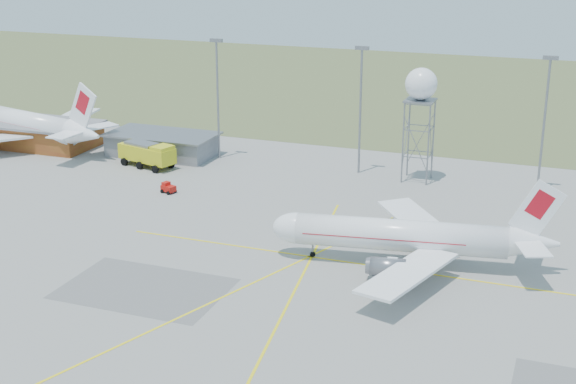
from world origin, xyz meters
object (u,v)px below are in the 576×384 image
at_px(radar_tower, 419,118).
at_px(fire_truck, 148,155).
at_px(airliner_far, 22,123).
at_px(airliner_main, 405,236).
at_px(baggage_tug, 168,189).

relative_size(radar_tower, fire_truck, 1.63).
bearing_deg(radar_tower, airliner_far, -176.73).
bearing_deg(airliner_main, baggage_tug, -28.99).
height_order(airliner_main, fire_truck, airliner_main).
bearing_deg(radar_tower, fire_truck, -168.92).
bearing_deg(airliner_far, baggage_tug, 172.89).
relative_size(airliner_main, baggage_tug, 13.99).
distance_m(airliner_main, fire_truck, 54.96).
xyz_separation_m(airliner_far, fire_truck, (28.73, -4.36, -2.13)).
bearing_deg(baggage_tug, airliner_main, -2.40).
relative_size(airliner_far, baggage_tug, 16.35).
xyz_separation_m(airliner_main, baggage_tug, (-39.21, 13.96, -2.88)).
xyz_separation_m(airliner_main, fire_truck, (-48.94, 24.97, -1.51)).
height_order(airliner_main, airliner_far, airliner_far).
distance_m(radar_tower, fire_truck, 44.84).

